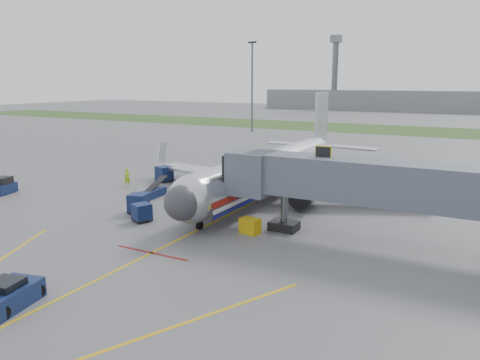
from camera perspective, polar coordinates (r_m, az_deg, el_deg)
The scene contains 16 objects.
ground at distance 36.03m, azimuth -6.70°, elevation -6.83°, with size 400.00×400.00×0.00m, color #565659.
grass_strip at distance 120.01m, azimuth 18.90°, elevation 5.78°, with size 300.00×25.00×0.01m, color #2D4C1E.
apron_markings at distance 30.69m, azimuth -14.78°, elevation -10.57°, with size 21.52×50.00×0.01m.
airliner at distance 48.22m, azimuth 3.68°, elevation 1.28°, with size 32.10×35.67×10.25m.
jet_bridge at distance 34.27m, azimuth 16.13°, elevation -0.45°, with size 25.30×4.00×6.90m.
light_mast_left at distance 109.76m, azimuth 1.48°, elevation 11.53°, with size 2.00×0.44×20.40m.
distant_terminal at distance 200.18m, azimuth 20.11°, elevation 9.06°, with size 120.00×14.00×8.00m, color slate.
control_tower at distance 201.95m, azimuth 11.51°, elevation 13.34°, with size 4.00×4.00×30.00m.
pushback_tug at distance 27.84m, azimuth -26.63°, elevation -12.52°, with size 2.86×3.91×1.47m.
baggage_tug at distance 54.80m, azimuth -26.80°, elevation -0.69°, with size 1.94×2.79×1.77m.
baggage_cart_a at distance 42.73m, azimuth -12.26°, elevation -2.79°, with size 1.97×1.97×1.74m.
baggage_cart_b at distance 40.15m, azimuth -11.89°, elevation -3.89°, with size 1.85×1.85×1.51m.
baggage_cart_c at distance 55.52m, azimuth -9.22°, elevation 0.74°, with size 2.10×2.10×1.79m.
belt_loader at distance 48.43m, azimuth -10.49°, elevation -1.50°, with size 1.52×3.88×1.85m.
ground_power_cart at distance 36.31m, azimuth 1.23°, elevation -5.63°, with size 1.65×1.25×1.19m.
ramp_worker at distance 53.93m, azimuth -13.57°, elevation 0.31°, with size 0.72×0.47×1.98m, color #AAD419.
Camera 1 is at (19.80, -27.81, 11.54)m, focal length 35.00 mm.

